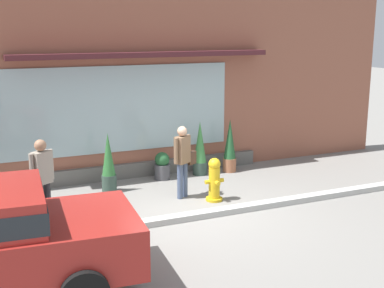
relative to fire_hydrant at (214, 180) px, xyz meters
name	(u,v)px	position (x,y,z in m)	size (l,w,h in m)	color
ground_plane	(194,215)	(-0.74, -0.61, -0.46)	(60.00, 60.00, 0.00)	gray
curb_strip	(198,215)	(-0.74, -0.81, -0.40)	(14.00, 0.24, 0.12)	#B2B2AD
storefront	(140,70)	(-0.75, 2.58, 2.13)	(14.00, 0.81, 5.27)	#935642
fire_hydrant	(214,180)	(0.00, 0.00, 0.00)	(0.42, 0.39, 0.93)	gold
pedestrian_with_handbag	(183,156)	(-0.52, 0.46, 0.45)	(0.63, 0.42, 1.57)	#475675
pedestrian_passerby	(42,175)	(-3.49, 0.04, 0.50)	(0.45, 0.34, 1.63)	#232328
potted_plant_window_left	(162,166)	(-0.46, 1.93, -0.13)	(0.38, 0.38, 0.66)	#4C4C51
potted_plant_low_front	(230,147)	(1.34, 1.87, 0.19)	(0.34, 0.34, 1.36)	#9E6042
potted_plant_doorstep	(200,149)	(0.54, 1.92, 0.19)	(0.36, 0.36, 1.35)	#33473D
potted_plant_window_right	(109,164)	(-1.89, 1.48, 0.18)	(0.33, 0.33, 1.34)	#33473D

